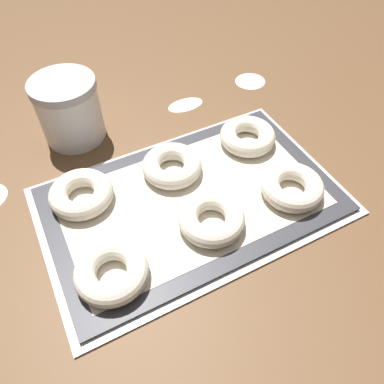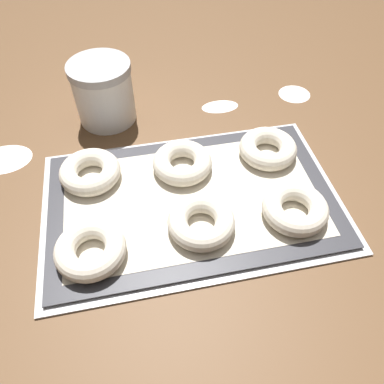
# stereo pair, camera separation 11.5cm
# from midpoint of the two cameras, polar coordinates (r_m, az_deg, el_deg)

# --- Properties ---
(ground_plane) EXTENTS (2.80, 2.80, 0.00)m
(ground_plane) POSITION_cam_midpoint_polar(r_m,az_deg,el_deg) (0.66, 6.20, -2.46)
(ground_plane) COLOR brown
(baking_tray) EXTENTS (0.52, 0.33, 0.01)m
(baking_tray) POSITION_cam_midpoint_polar(r_m,az_deg,el_deg) (0.66, 4.97, -1.86)
(baking_tray) COLOR silver
(baking_tray) RESTS_ON ground_plane
(baking_mat) EXTENTS (0.50, 0.31, 0.00)m
(baking_mat) POSITION_cam_midpoint_polar(r_m,az_deg,el_deg) (0.65, 5.01, -1.57)
(baking_mat) COLOR #333338
(baking_mat) RESTS_ON baking_tray
(bagel_front_left) EXTENTS (0.11, 0.11, 0.03)m
(bagel_front_left) POSITION_cam_midpoint_polar(r_m,az_deg,el_deg) (0.58, -9.83, -9.31)
(bagel_front_left) COLOR silver
(bagel_front_left) RESTS_ON baking_mat
(bagel_front_center) EXTENTS (0.11, 0.11, 0.03)m
(bagel_front_center) POSITION_cam_midpoint_polar(r_m,az_deg,el_deg) (0.60, 6.88, -5.17)
(bagel_front_center) COLOR silver
(bagel_front_center) RESTS_ON baking_mat
(bagel_front_right) EXTENTS (0.11, 0.11, 0.03)m
(bagel_front_right) POSITION_cam_midpoint_polar(r_m,az_deg,el_deg) (0.66, 20.38, -2.96)
(bagel_front_right) COLOR silver
(bagel_front_right) RESTS_ON baking_mat
(bagel_back_left) EXTENTS (0.11, 0.11, 0.03)m
(bagel_back_left) POSITION_cam_midpoint_polar(r_m,az_deg,el_deg) (0.68, -10.74, 2.56)
(bagel_back_left) COLOR silver
(bagel_back_left) RESTS_ON baking_mat
(bagel_back_center) EXTENTS (0.11, 0.11, 0.03)m
(bagel_back_center) POSITION_cam_midpoint_polar(r_m,az_deg,el_deg) (0.69, 3.28, 4.01)
(bagel_back_center) COLOR silver
(bagel_back_center) RESTS_ON baking_mat
(bagel_back_right) EXTENTS (0.11, 0.11, 0.03)m
(bagel_back_right) POSITION_cam_midpoint_polar(r_m,az_deg,el_deg) (0.74, 15.92, 5.97)
(bagel_back_right) COLOR silver
(bagel_back_right) RESTS_ON baking_mat
(flour_canister) EXTENTS (0.13, 0.13, 0.13)m
(flour_canister) POSITION_cam_midpoint_polar(r_m,az_deg,el_deg) (0.80, -9.29, 14.45)
(flour_canister) COLOR white
(flour_canister) RESTS_ON ground_plane
(flour_patch_near) EXTENTS (0.08, 0.05, 0.00)m
(flour_patch_near) POSITION_cam_midpoint_polar(r_m,az_deg,el_deg) (0.87, 8.17, 12.51)
(flour_patch_near) COLOR white
(flour_patch_near) RESTS_ON ground_plane
(flour_patch_far) EXTENTS (0.11, 0.08, 0.00)m
(flour_patch_far) POSITION_cam_midpoint_polar(r_m,az_deg,el_deg) (0.79, -23.22, 4.25)
(flour_patch_far) COLOR white
(flour_patch_far) RESTS_ON ground_plane
(flour_patch_side) EXTENTS (0.07, 0.07, 0.00)m
(flour_patch_side) POSITION_cam_midpoint_polar(r_m,az_deg,el_deg) (0.95, 18.87, 13.73)
(flour_patch_side) COLOR white
(flour_patch_side) RESTS_ON ground_plane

